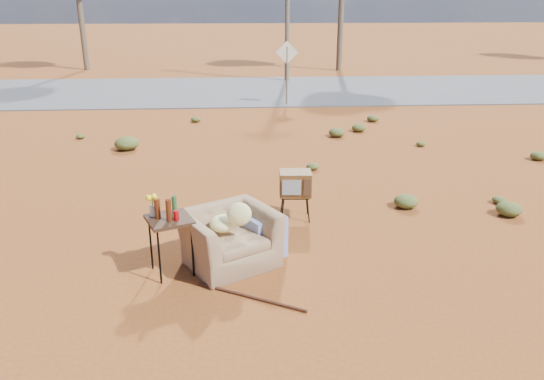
{
  "coord_description": "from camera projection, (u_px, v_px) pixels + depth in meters",
  "views": [
    {
      "loc": [
        -0.19,
        -6.5,
        3.63
      ],
      "look_at": [
        0.3,
        1.18,
        0.8
      ],
      "focal_mm": 35.0,
      "sensor_mm": 36.0,
      "label": 1
    }
  ],
  "objects": [
    {
      "name": "ground",
      "position": [
        256.0,
        274.0,
        7.36
      ],
      "size": [
        140.0,
        140.0,
        0.0
      ],
      "primitive_type": "plane",
      "color": "brown",
      "rests_on": "ground"
    },
    {
      "name": "highway",
      "position": [
        243.0,
        90.0,
        21.4
      ],
      "size": [
        140.0,
        7.0,
        0.04
      ],
      "primitive_type": "cube",
      "color": "#565659",
      "rests_on": "ground"
    },
    {
      "name": "armchair",
      "position": [
        235.0,
        230.0,
        7.54
      ],
      "size": [
        1.59,
        1.51,
        1.07
      ],
      "rotation": [
        0.0,
        0.0,
        0.52
      ],
      "color": "#856748",
      "rests_on": "ground"
    },
    {
      "name": "tv_unit",
      "position": [
        295.0,
        184.0,
        8.96
      ],
      "size": [
        0.55,
        0.46,
        0.85
      ],
      "rotation": [
        0.0,
        0.0,
        -0.05
      ],
      "color": "black",
      "rests_on": "ground"
    },
    {
      "name": "side_table",
      "position": [
        166.0,
        216.0,
        7.12
      ],
      "size": [
        0.74,
        0.74,
        1.14
      ],
      "rotation": [
        0.0,
        0.0,
        0.39
      ],
      "color": "#372414",
      "rests_on": "ground"
    },
    {
      "name": "rusty_bar",
      "position": [
        251.0,
        297.0,
        6.75
      ],
      "size": [
        1.37,
        0.78,
        0.04
      ],
      "primitive_type": "cylinder",
      "rotation": [
        0.0,
        1.57,
        -0.5
      ],
      "color": "#462012",
      "rests_on": "ground"
    },
    {
      "name": "road_sign",
      "position": [
        287.0,
        61.0,
        18.16
      ],
      "size": [
        0.78,
        0.06,
        2.19
      ],
      "color": "brown",
      "rests_on": "ground"
    },
    {
      "name": "scrub_patch",
      "position": [
        210.0,
        168.0,
        11.39
      ],
      "size": [
        17.49,
        8.07,
        0.33
      ],
      "color": "#505826",
      "rests_on": "ground"
    }
  ]
}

